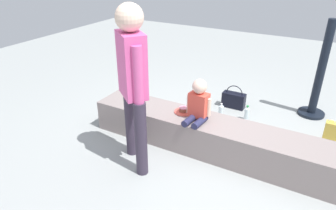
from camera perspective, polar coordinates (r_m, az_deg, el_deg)
The scene contains 11 objects.
ground_plane at distance 3.65m, azimuth 7.56°, elevation -8.32°, with size 12.00×12.00×0.00m, color #9A9F9E.
concrete_ledge at distance 3.54m, azimuth 7.74°, elevation -5.78°, with size 2.88×0.48×0.38m, color gray.
child_seated at distance 3.36m, azimuth 5.67°, elevation 0.36°, with size 0.28×0.32×0.48m.
adult_standing at distance 2.95m, azimuth -6.64°, elevation 5.50°, with size 0.42×0.38×1.69m.
cake_plate at distance 3.60m, azimuth 2.92°, elevation -1.03°, with size 0.22×0.22×0.07m.
gift_bag at distance 4.14m, azimuth 28.34°, elevation -4.68°, with size 0.19×0.11×0.32m.
railing_post at distance 4.62m, azimuth 26.30°, elevation 4.18°, with size 0.36×0.36×1.34m.
water_bottle_near_gift at distance 4.31m, azimuth 14.48°, elevation -1.52°, with size 0.07×0.07×0.22m.
water_bottle_far_side at distance 4.36m, azimuth 9.86°, elevation -0.94°, with size 0.07×0.07×0.19m.
party_cup_red at distance 4.16m, azimuth 1.98°, elevation -2.60°, with size 0.08×0.08×0.09m, color red.
handbag_black_leather at distance 4.62m, azimuth 12.15°, elevation 0.96°, with size 0.33×0.14×0.35m.
Camera 1 is at (1.03, -2.81, 2.08)m, focal length 32.67 mm.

